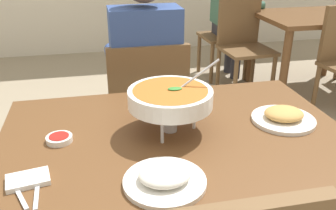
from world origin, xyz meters
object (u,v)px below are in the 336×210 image
Objects in this scene: appetizer_plate at (284,117)px; curry_bowl at (170,98)px; dining_table_main at (176,161)px; diner_main at (145,67)px; chair_diner_main at (147,109)px; chair_bg_middle at (232,29)px; sauce_dish at (59,139)px; patron_bg_middle at (229,6)px; dining_table_far at (313,29)px; rice_plate at (165,178)px; chair_bg_right at (243,40)px.

curry_bowl is at bearing 177.54° from appetizer_plate.
diner_main reaches higher than dining_table_main.
diner_main is (0.00, 0.03, 0.24)m from chair_diner_main.
sauce_dish is at bearing -123.09° from chair_bg_middle.
patron_bg_middle reaches higher than chair_diner_main.
chair_diner_main reaches higher than appetizer_plate.
diner_main is at bearing 120.03° from appetizer_plate.
chair_diner_main is 2.13m from dining_table_far.
rice_plate is at bearing -95.57° from diner_main.
curry_bowl is (-0.02, -0.68, 0.36)m from chair_diner_main.
appetizer_plate is 2.55m from patron_bg_middle.
diner_main is (0.00, 0.75, 0.12)m from dining_table_main.
rice_plate is (-0.10, -1.02, 0.01)m from diner_main.
curry_bowl reaches higher than chair_bg_middle.
dining_table_far is (1.78, 1.87, -0.26)m from curry_bowl.
chair_diner_main is 1.00× the size of chair_bg_middle.
appetizer_plate is at bearing -2.46° from curry_bowl.
patron_bg_middle is at bearing 88.62° from chair_bg_right.
dining_table_main is 0.43m from sauce_dish.
curry_bowl is 0.33× the size of dining_table_far.
chair_bg_middle is (-0.58, 0.57, -0.10)m from dining_table_far.
rice_plate is 3.04m from chair_bg_middle.
patron_bg_middle is (1.13, 2.47, 0.12)m from dining_table_main.
chair_diner_main is at bearing 88.66° from curry_bowl.
dining_table_main is 2.75m from chair_bg_middle.
diner_main is 5.46× the size of rice_plate.
chair_bg_right is at bearing 60.36° from curry_bowl.
chair_diner_main is 2.12m from chair_bg_middle.
chair_diner_main is 0.69× the size of diner_main.
appetizer_plate is (0.52, 0.29, 0.00)m from rice_plate.
dining_table_main is at bearing -5.57° from sauce_dish.
sauce_dish is at bearing 178.46° from appetizer_plate.
chair_diner_main is 2.10m from patron_bg_middle.
rice_plate reaches higher than dining_table_main.
chair_bg_right reaches higher than dining_table_far.
appetizer_plate is (0.44, -0.02, -0.11)m from curry_bowl.
patron_bg_middle is (0.71, 2.45, -0.01)m from appetizer_plate.
chair_bg_middle reaches higher than sauce_dish.
dining_table_main is 1.25× the size of dining_table_far.
curry_bowl reaches higher than sauce_dish.
chair_bg_right reaches higher than rice_plate.
dining_table_main is 0.24m from curry_bowl.
diner_main is 5.46× the size of appetizer_plate.
patron_bg_middle is (1.54, 2.43, -0.01)m from sauce_dish.
diner_main and patron_bg_middle have the same top height.
patron_bg_middle is at bearing 73.91° from appetizer_plate.
sauce_dish is (-0.41, -0.68, 0.24)m from chair_diner_main.
chair_bg_right is (1.53, 1.99, -0.24)m from sauce_dish.
patron_bg_middle reaches higher than dining_table_main.
dining_table_main is 0.76m from diner_main.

